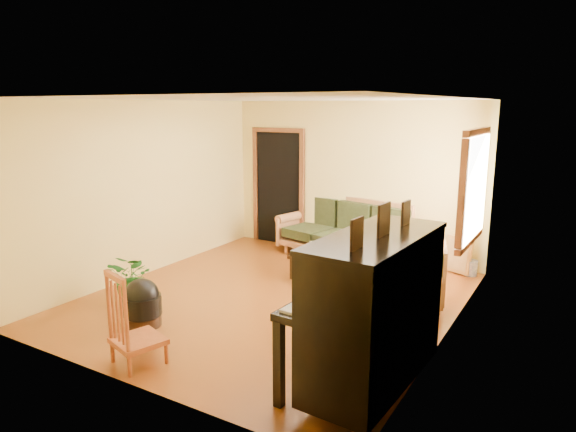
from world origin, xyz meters
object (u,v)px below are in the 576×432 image
Objects in this scene: footstool at (143,308)px; potted_plant at (133,278)px; sofa at (343,231)px; red_chair at (137,318)px; coffee_table at (327,268)px; armchair at (414,276)px; ceramic_crock at (471,268)px; piano at (374,314)px.

potted_plant is at bearing 144.38° from footstool.
red_chair is (-0.27, -4.24, -0.02)m from sofa.
coffee_table is 1.21× the size of armchair.
coffee_table is at bearing -65.43° from sofa.
armchair is at bearing 72.75° from red_chair.
sofa is 9.79× the size of ceramic_crock.
piano is 2.44× the size of potted_plant.
sofa is 5.26× the size of footstool.
sofa is 3.70m from footstool.
potted_plant is (-3.19, -1.66, -0.09)m from armchair.
red_chair is at bearing -41.31° from potted_plant.
red_chair is (-1.91, -2.78, 0.06)m from armchair.
piano is at bearing -99.35° from armchair.
armchair is 1.27× the size of potted_plant.
sofa is 3.48× the size of potted_plant.
coffee_table is 2.21m from ceramic_crock.
piano is at bearing 36.03° from red_chair.
piano is at bearing 1.50° from footstool.
armchair is 3.59m from potted_plant.
potted_plant is (-0.64, 0.46, 0.12)m from footstool.
sofa reaches higher than coffee_table.
ceramic_crock is (2.92, 3.83, -0.09)m from footstool.
ceramic_crock is (0.11, 3.75, -0.60)m from piano.
footstool is at bearing -35.62° from potted_plant.
sofa is 4.25m from red_chair.
piano reaches higher than sofa.
footstool is 0.79m from potted_plant.
sofa reaches higher than potted_plant.
footstool is (-0.90, -3.58, -0.29)m from sofa.
armchair reaches higher than ceramic_crock.
footstool is 1.86× the size of ceramic_crock.
sofa is at bearing 103.69° from red_chair.
piano is 1.69× the size of red_chair.
coffee_table is at bearing 147.50° from armchair.
red_chair reaches higher than potted_plant.
coffee_table is 4.33× the size of ceramic_crock.
ceramic_crock is (2.28, 4.49, -0.36)m from red_chair.
piano is at bearing -6.33° from potted_plant.
armchair reaches higher than potted_plant.
footstool reaches higher than ceramic_crock.
red_chair is at bearing -81.43° from sofa.
potted_plant is (-1.77, -2.07, 0.15)m from coffee_table.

